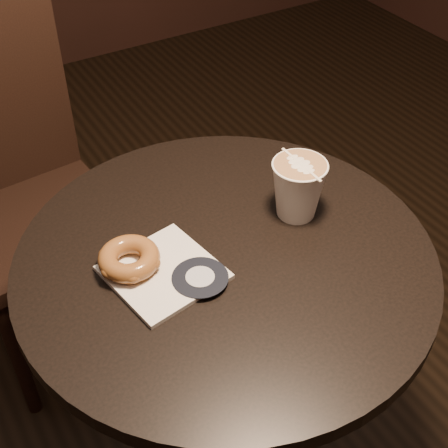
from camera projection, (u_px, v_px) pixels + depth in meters
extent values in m
cylinder|color=black|center=(225.00, 260.00, 1.04)|extent=(0.70, 0.70, 0.03)
cylinder|color=black|center=(225.00, 386.00, 1.28)|extent=(0.07, 0.07, 0.70)
cube|color=black|center=(37.00, 224.00, 1.54)|extent=(0.43, 0.43, 0.04)
cylinder|color=black|center=(17.00, 356.00, 1.52)|extent=(0.04, 0.04, 0.45)
cylinder|color=black|center=(138.00, 296.00, 1.66)|extent=(0.04, 0.04, 0.45)
cylinder|color=black|center=(83.00, 228.00, 1.87)|extent=(0.04, 0.04, 0.45)
cube|color=white|center=(163.00, 272.00, 0.99)|extent=(0.19, 0.19, 0.01)
torus|color=brown|center=(129.00, 259.00, 0.99)|extent=(0.10, 0.10, 0.03)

